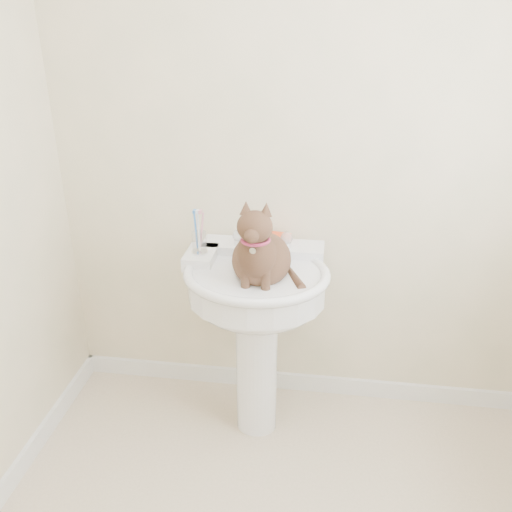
% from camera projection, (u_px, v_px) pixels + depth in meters
% --- Properties ---
extents(wall_back, '(2.20, 0.00, 2.50)m').
position_uv_depth(wall_back, '(306.00, 145.00, 2.23)').
color(wall_back, beige).
rests_on(wall_back, ground).
extents(baseboard_back, '(2.20, 0.02, 0.09)m').
position_uv_depth(baseboard_back, '(297.00, 382.00, 2.73)').
color(baseboard_back, white).
rests_on(baseboard_back, floor).
extents(pedestal_sink, '(0.61, 0.60, 0.84)m').
position_uv_depth(pedestal_sink, '(256.00, 302.00, 2.24)').
color(pedestal_sink, white).
rests_on(pedestal_sink, floor).
extents(faucet, '(0.28, 0.12, 0.14)m').
position_uv_depth(faucet, '(262.00, 239.00, 2.28)').
color(faucet, silver).
rests_on(faucet, pedestal_sink).
extents(soap_bar, '(0.10, 0.07, 0.03)m').
position_uv_depth(soap_bar, '(280.00, 237.00, 2.36)').
color(soap_bar, '#DF471C').
rests_on(soap_bar, pedestal_sink).
extents(toothbrush_cup, '(0.07, 0.07, 0.18)m').
position_uv_depth(toothbrush_cup, '(199.00, 242.00, 2.23)').
color(toothbrush_cup, silver).
rests_on(toothbrush_cup, pedestal_sink).
extents(cat, '(0.26, 0.32, 0.47)m').
position_uv_depth(cat, '(260.00, 255.00, 2.09)').
color(cat, brown).
rests_on(cat, pedestal_sink).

